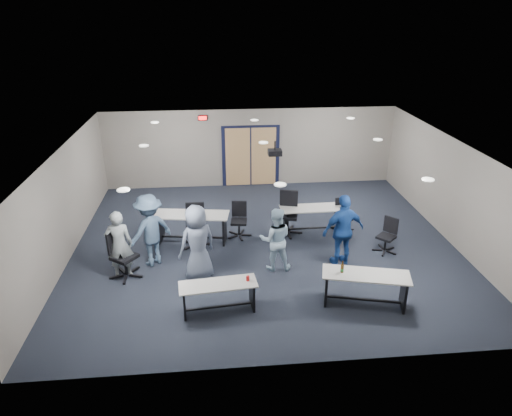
{
  "coord_description": "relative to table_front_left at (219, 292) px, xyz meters",
  "views": [
    {
      "loc": [
        -1.25,
        -10.72,
        5.86
      ],
      "look_at": [
        -0.26,
        -0.3,
        1.21
      ],
      "focal_mm": 32.0,
      "sensor_mm": 36.0,
      "label": 1
    }
  ],
  "objects": [
    {
      "name": "chair_loose_left",
      "position": [
        -2.15,
        1.52,
        0.12
      ],
      "size": [
        1.0,
        1.0,
        1.14
      ],
      "primitive_type": null,
      "rotation": [
        0.0,
        0.0,
        0.94
      ],
      "color": "black",
      "rests_on": "floor"
    },
    {
      "name": "floor",
      "position": [
        1.28,
        2.79,
        -0.45
      ],
      "size": [
        10.0,
        10.0,
        0.0
      ],
      "primitive_type": "plane",
      "color": "black",
      "rests_on": "ground"
    },
    {
      "name": "exit_sign",
      "position": [
        -0.32,
        7.23,
        2.0
      ],
      "size": [
        0.32,
        0.07,
        0.18
      ],
      "color": "black",
      "rests_on": "back_wall"
    },
    {
      "name": "table_back_right",
      "position": [
        2.69,
        3.43,
        0.06
      ],
      "size": [
        1.82,
        0.63,
        0.74
      ],
      "rotation": [
        0.0,
        0.0,
        0.01
      ],
      "color": "#AEABA5",
      "rests_on": "floor"
    },
    {
      "name": "back_wall",
      "position": [
        1.28,
        7.29,
        0.9
      ],
      "size": [
        10.0,
        0.04,
        2.7
      ],
      "primitive_type": "cube",
      "color": "gray",
      "rests_on": "floor"
    },
    {
      "name": "ceiling_projector",
      "position": [
        1.58,
        3.29,
        1.96
      ],
      "size": [
        0.35,
        0.32,
        0.37
      ],
      "color": "black",
      "rests_on": "ceiling"
    },
    {
      "name": "right_wall",
      "position": [
        6.28,
        2.79,
        0.9
      ],
      "size": [
        0.04,
        9.0,
        2.7
      ],
      "primitive_type": "cube",
      "color": "gray",
      "rests_on": "floor"
    },
    {
      "name": "chair_loose_right",
      "position": [
        4.34,
        2.1,
        0.01
      ],
      "size": [
        0.81,
        0.81,
        0.92
      ],
      "primitive_type": null,
      "rotation": [
        0.0,
        0.0,
        -0.82
      ],
      "color": "black",
      "rests_on": "floor"
    },
    {
      "name": "ceiling",
      "position": [
        1.28,
        2.79,
        2.25
      ],
      "size": [
        10.0,
        9.0,
        0.04
      ],
      "primitive_type": "cube",
      "color": "white",
      "rests_on": "back_wall"
    },
    {
      "name": "person_plaid",
      "position": [
        -0.44,
        1.31,
        0.47
      ],
      "size": [
        1.06,
        0.94,
        1.83
      ],
      "primitive_type": "imported",
      "rotation": [
        0.0,
        0.0,
        3.65
      ],
      "color": "slate",
      "rests_on": "floor"
    },
    {
      "name": "table_back_left",
      "position": [
        -0.64,
        3.18,
        0.1
      ],
      "size": [
        2.03,
        0.93,
        0.79
      ],
      "rotation": [
        0.0,
        0.0,
        -0.15
      ],
      "color": "#AEABA5",
      "rests_on": "floor"
    },
    {
      "name": "person_lightblue",
      "position": [
        1.39,
        1.55,
        0.35
      ],
      "size": [
        0.8,
        0.64,
        1.58
      ],
      "primitive_type": "imported",
      "rotation": [
        0.0,
        0.0,
        3.09
      ],
      "color": "#ABCBE3",
      "rests_on": "floor"
    },
    {
      "name": "chair_back_d",
      "position": [
        3.56,
        3.35,
        0.03
      ],
      "size": [
        0.64,
        0.64,
        0.95
      ],
      "primitive_type": null,
      "rotation": [
        0.0,
        0.0,
        0.06
      ],
      "color": "black",
      "rests_on": "floor"
    },
    {
      "name": "left_wall",
      "position": [
        -3.72,
        2.79,
        0.9
      ],
      "size": [
        0.04,
        9.0,
        2.7
      ],
      "primitive_type": "cube",
      "color": "gray",
      "rests_on": "floor"
    },
    {
      "name": "person_navy",
      "position": [
        3.04,
        1.62,
        0.47
      ],
      "size": [
        1.15,
        0.69,
        1.83
      ],
      "primitive_type": "imported",
      "rotation": [
        0.0,
        0.0,
        3.39
      ],
      "color": "navy",
      "rests_on": "floor"
    },
    {
      "name": "front_wall",
      "position": [
        1.28,
        -1.71,
        0.9
      ],
      "size": [
        10.0,
        0.04,
        2.7
      ],
      "primitive_type": "cube",
      "color": "gray",
      "rests_on": "floor"
    },
    {
      "name": "person_back",
      "position": [
        -1.6,
        2.07,
        0.47
      ],
      "size": [
        1.34,
        1.28,
        1.83
      ],
      "primitive_type": "imported",
      "rotation": [
        0.0,
        0.0,
        3.83
      ],
      "color": "#425A77",
      "rests_on": "floor"
    },
    {
      "name": "person_gray",
      "position": [
        -2.24,
        1.56,
        0.39
      ],
      "size": [
        0.65,
        0.47,
        1.67
      ],
      "primitive_type": "imported",
      "rotation": [
        0.0,
        0.0,
        3.26
      ],
      "color": "#8C9699",
      "rests_on": "floor"
    },
    {
      "name": "table_front_right",
      "position": [
        3.08,
        -0.06,
        0.06
      ],
      "size": [
        1.9,
        1.03,
        1.0
      ],
      "rotation": [
        0.0,
        0.0,
        -0.25
      ],
      "color": "#AEABA5",
      "rests_on": "floor"
    },
    {
      "name": "ceiling_can_lights",
      "position": [
        1.28,
        3.04,
        2.22
      ],
      "size": [
        6.24,
        5.74,
        0.02
      ],
      "primitive_type": null,
      "color": "silver",
      "rests_on": "ceiling"
    },
    {
      "name": "chair_back_b",
      "position": [
        0.62,
        3.32,
        0.04
      ],
      "size": [
        0.68,
        0.68,
        0.98
      ],
      "primitive_type": null,
      "rotation": [
        0.0,
        0.0,
        -0.12
      ],
      "color": "black",
      "rests_on": "floor"
    },
    {
      "name": "chair_back_c",
      "position": [
        1.98,
        3.37,
        0.16
      ],
      "size": [
        0.91,
        0.91,
        1.2
      ],
      "primitive_type": null,
      "rotation": [
        0.0,
        0.0,
        -0.24
      ],
      "color": "black",
      "rests_on": "floor"
    },
    {
      "name": "table_front_left",
      "position": [
        0.0,
        0.0,
        0.0
      ],
      "size": [
        1.64,
        0.69,
        0.76
      ],
      "rotation": [
        0.0,
        0.0,
        0.1
      ],
      "color": "#AEABA5",
      "rests_on": "floor"
    },
    {
      "name": "double_door",
      "position": [
        1.28,
        7.25,
        0.6
      ],
      "size": [
        2.0,
        0.07,
        2.2
      ],
      "color": "black",
      "rests_on": "back_wall"
    },
    {
      "name": "chair_back_a",
      "position": [
        -0.54,
        2.87,
        0.13
      ],
      "size": [
        0.73,
        0.73,
        1.16
      ],
      "primitive_type": null,
      "rotation": [
        0.0,
        0.0,
        0.01
      ],
      "color": "black",
      "rests_on": "floor"
    }
  ]
}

